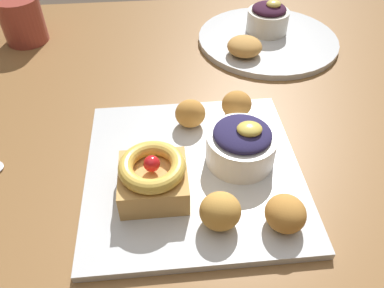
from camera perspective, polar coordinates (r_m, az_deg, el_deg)
The scene contains 12 objects.
dining_table at distance 0.65m, azimuth -2.77°, elevation -4.73°, with size 1.50×1.07×0.73m.
front_plate at distance 0.54m, azimuth 0.21°, elevation -4.10°, with size 0.30×0.30×0.01m, color silver.
cake_slice at distance 0.48m, azimuth -5.89°, elevation -4.99°, with size 0.09×0.08×0.07m.
berry_ramekin at distance 0.53m, azimuth 7.46°, elevation -0.03°, with size 0.10×0.10×0.07m.
fritter_front at distance 0.58m, azimuth -0.26°, elevation 4.63°, with size 0.05×0.04×0.04m, color #BC7F38.
fritter_middle at distance 0.47m, azimuth 13.93°, elevation -10.15°, with size 0.05×0.05×0.04m, color #BC7F38.
fritter_back at distance 0.46m, azimuth 4.29°, elevation -10.08°, with size 0.05×0.05×0.05m, color gold.
fritter_extra at distance 0.61m, azimuth 6.75°, elevation 5.97°, with size 0.05×0.04×0.04m, color #BC7F38.
back_plate at distance 0.86m, azimuth 11.33°, elevation 15.22°, with size 0.30×0.30×0.01m, color silver.
back_ramekin at distance 0.86m, azimuth 11.40°, elevation 18.15°, with size 0.09×0.09×0.07m.
back_pastry at distance 0.77m, azimuth 7.95°, elevation 14.40°, with size 0.07×0.07×0.03m, color #C68E47.
coffee_mug at distance 0.90m, azimuth -24.25°, elevation 16.69°, with size 0.09×0.09×0.09m, color #993D33.
Camera 1 is at (-0.01, -0.43, 1.13)m, focal length 35.31 mm.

